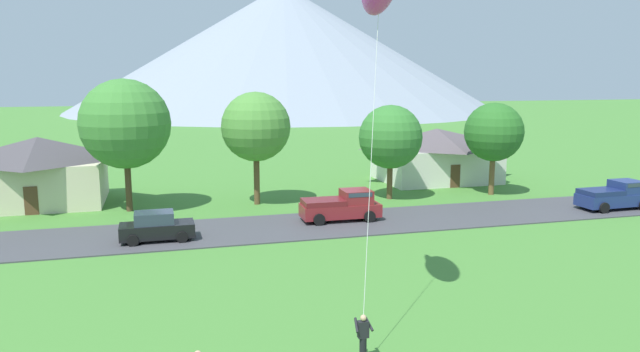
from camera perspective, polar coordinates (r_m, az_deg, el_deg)
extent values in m
cube|color=#424247|center=(37.50, -5.91, -5.07)|extent=(160.00, 6.78, 0.08)
cone|color=slate|center=(168.90, -8.26, 10.46)|extent=(88.72, 88.72, 24.93)
cone|color=gray|center=(170.75, -3.51, 12.13)|extent=(118.32, 118.32, 34.51)
cube|color=beige|center=(49.08, -25.27, -0.57)|extent=(9.03, 7.55, 3.26)
pyramid|color=#474247|center=(48.74, -25.48, 2.36)|extent=(9.75, 8.15, 1.79)
cube|color=brown|center=(45.52, -26.01, -2.16)|extent=(0.90, 0.06, 2.00)
cube|color=silver|center=(55.48, 11.07, 1.15)|extent=(9.94, 7.46, 3.09)
pyramid|color=#564C51|center=(55.18, 11.15, 3.62)|extent=(10.74, 8.05, 1.70)
cube|color=brown|center=(52.27, 12.87, -0.02)|extent=(0.90, 0.06, 2.00)
cylinder|color=#4C3823|center=(44.11, -17.93, -0.77)|extent=(0.44, 0.44, 3.86)
sphere|color=#3D7F33|center=(43.58, -18.22, 4.78)|extent=(6.27, 6.27, 6.27)
cylinder|color=brown|center=(49.89, 16.19, 0.16)|extent=(0.44, 0.44, 3.33)
sphere|color=#286623|center=(49.47, 16.37, 4.08)|extent=(4.69, 4.69, 4.69)
cylinder|color=brown|center=(44.49, -6.10, -0.24)|extent=(0.44, 0.44, 3.91)
sphere|color=#4C8938|center=(44.00, -6.19, 4.74)|extent=(5.12, 5.12, 5.12)
cylinder|color=brown|center=(46.55, 6.71, -0.36)|extent=(0.44, 0.44, 3.03)
sphere|color=#33752D|center=(46.10, 6.79, 3.76)|extent=(4.92, 4.92, 4.92)
cube|color=black|center=(35.77, -15.37, -5.03)|extent=(4.22, 1.84, 0.80)
cube|color=#2D3847|center=(35.60, -15.66, -3.88)|extent=(2.21, 1.60, 0.68)
cylinder|color=black|center=(36.76, -13.26, -5.00)|extent=(0.64, 0.25, 0.64)
cylinder|color=black|center=(34.98, -13.11, -5.74)|extent=(0.64, 0.25, 0.64)
cylinder|color=black|center=(36.75, -17.48, -5.19)|extent=(0.64, 0.25, 0.64)
cylinder|color=black|center=(34.97, -17.55, -5.94)|extent=(0.64, 0.25, 0.64)
cube|color=navy|center=(47.55, 26.35, -2.02)|extent=(5.24, 2.11, 0.84)
cube|color=navy|center=(48.15, 27.38, -0.91)|extent=(1.94, 1.88, 0.90)
cube|color=#2D3847|center=(48.11, 27.41, -0.60)|extent=(1.66, 1.91, 0.28)
cube|color=navy|center=(46.67, 25.37, -1.40)|extent=(2.74, 2.02, 0.36)
cylinder|color=black|center=(49.48, 26.97, -2.00)|extent=(0.77, 0.30, 0.76)
cylinder|color=black|center=(47.22, 23.97, -2.29)|extent=(0.77, 0.30, 0.76)
cylinder|color=black|center=(45.73, 25.62, -2.77)|extent=(0.77, 0.30, 0.76)
cube|color=maroon|center=(39.23, 1.95, -3.30)|extent=(5.23, 2.09, 0.84)
cube|color=maroon|center=(39.37, 3.49, -1.97)|extent=(1.93, 1.87, 0.90)
cube|color=#2D3847|center=(39.32, 3.50, -1.58)|extent=(1.65, 1.91, 0.28)
cube|color=maroon|center=(38.80, 0.32, -2.53)|extent=(2.73, 2.00, 0.36)
cylinder|color=black|center=(40.75, 3.84, -3.25)|extent=(0.76, 0.29, 0.76)
cylinder|color=black|center=(38.86, 4.78, -3.89)|extent=(0.76, 0.29, 0.76)
cylinder|color=black|center=(39.83, -0.82, -3.53)|extent=(0.76, 0.29, 0.76)
cylinder|color=black|center=(37.91, -0.09, -4.20)|extent=(0.76, 0.29, 0.76)
cylinder|color=black|center=(20.71, 4.15, -16.32)|extent=(0.24, 0.24, 0.88)
cube|color=black|center=(20.40, 4.17, -14.47)|extent=(0.36, 0.22, 0.58)
sphere|color=tan|center=(20.25, 4.19, -13.44)|extent=(0.21, 0.21, 0.21)
cylinder|color=black|center=(20.33, 3.52, -14.12)|extent=(0.18, 0.55, 0.37)
cylinder|color=black|center=(20.47, 4.72, -13.97)|extent=(0.18, 0.55, 0.37)
cylinder|color=silver|center=(20.59, 5.02, 3.12)|extent=(1.67, 3.29, 11.26)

